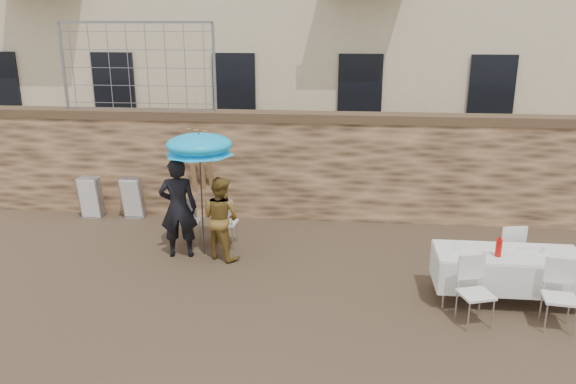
# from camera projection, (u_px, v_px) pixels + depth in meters

# --- Properties ---
(ground) EXTENTS (80.00, 80.00, 0.00)m
(ground) POSITION_uv_depth(u_px,v_px,m) (240.00, 342.00, 7.35)
(ground) COLOR brown
(ground) RESTS_ON ground
(stone_wall) EXTENTS (13.00, 0.50, 2.20)m
(stone_wall) POSITION_uv_depth(u_px,v_px,m) (283.00, 166.00, 11.78)
(stone_wall) COLOR #906A48
(stone_wall) RESTS_ON ground
(chain_link_fence) EXTENTS (3.20, 0.06, 1.80)m
(chain_link_fence) POSITION_uv_depth(u_px,v_px,m) (138.00, 68.00, 11.50)
(chain_link_fence) COLOR gray
(chain_link_fence) RESTS_ON stone_wall
(man_suit) EXTENTS (0.71, 0.53, 1.79)m
(man_suit) POSITION_uv_depth(u_px,v_px,m) (178.00, 208.00, 9.79)
(man_suit) COLOR black
(man_suit) RESTS_ON ground
(woman_dress) EXTENTS (0.90, 0.83, 1.48)m
(woman_dress) POSITION_uv_depth(u_px,v_px,m) (221.00, 218.00, 9.76)
(woman_dress) COLOR #B18336
(woman_dress) RESTS_ON ground
(umbrella) EXTENTS (1.19, 1.19, 2.07)m
(umbrella) POSITION_uv_depth(u_px,v_px,m) (199.00, 148.00, 9.54)
(umbrella) COLOR #3F3F44
(umbrella) RESTS_ON ground
(couple_chair_left) EXTENTS (0.52, 0.52, 0.96)m
(couple_chair_left) POSITION_uv_depth(u_px,v_px,m) (188.00, 220.00, 10.44)
(couple_chair_left) COLOR white
(couple_chair_left) RESTS_ON ground
(couple_chair_right) EXTENTS (0.51, 0.51, 0.96)m
(couple_chair_right) POSITION_uv_depth(u_px,v_px,m) (225.00, 221.00, 10.37)
(couple_chair_right) COLOR white
(couple_chair_right) RESTS_ON ground
(banquet_table) EXTENTS (2.10, 0.85, 0.78)m
(banquet_table) POSITION_uv_depth(u_px,v_px,m) (509.00, 256.00, 8.23)
(banquet_table) COLOR white
(banquet_table) RESTS_ON ground
(soda_bottle) EXTENTS (0.09, 0.09, 0.26)m
(soda_bottle) POSITION_uv_depth(u_px,v_px,m) (499.00, 248.00, 8.05)
(soda_bottle) COLOR red
(soda_bottle) RESTS_ON banquet_table
(table_chair_front_left) EXTENTS (0.61, 0.61, 0.96)m
(table_chair_front_left) POSITION_uv_depth(u_px,v_px,m) (476.00, 293.00, 7.65)
(table_chair_front_left) COLOR white
(table_chair_front_left) RESTS_ON ground
(table_chair_front_right) EXTENTS (0.53, 0.53, 0.96)m
(table_chair_front_right) POSITION_uv_depth(u_px,v_px,m) (560.00, 297.00, 7.54)
(table_chair_front_right) COLOR white
(table_chair_front_right) RESTS_ON ground
(table_chair_back) EXTENTS (0.57, 0.57, 0.96)m
(table_chair_back) POSITION_uv_depth(u_px,v_px,m) (507.00, 251.00, 9.04)
(table_chair_back) COLOR white
(table_chair_back) RESTS_ON ground
(chair_stack_left) EXTENTS (0.46, 0.40, 0.92)m
(chair_stack_left) POSITION_uv_depth(u_px,v_px,m) (93.00, 195.00, 11.98)
(chair_stack_left) COLOR white
(chair_stack_left) RESTS_ON ground
(chair_stack_right) EXTENTS (0.46, 0.32, 0.92)m
(chair_stack_right) POSITION_uv_depth(u_px,v_px,m) (134.00, 196.00, 11.89)
(chair_stack_right) COLOR white
(chair_stack_right) RESTS_ON ground
(wood_planks) EXTENTS (0.70, 0.20, 2.00)m
(wood_planks) POSITION_uv_depth(u_px,v_px,m) (208.00, 173.00, 11.64)
(wood_planks) COLOR #A37749
(wood_planks) RESTS_ON ground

